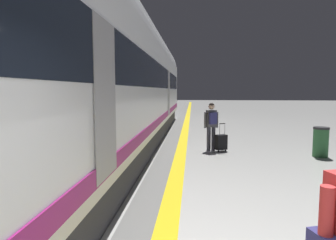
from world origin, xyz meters
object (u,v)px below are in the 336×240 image
suitcase_near (221,142)px  waste_bin (321,142)px  high_speed_train (101,73)px  passenger_near (211,122)px

suitcase_near → waste_bin: 3.01m
high_speed_train → waste_bin: high_speed_train is taller
high_speed_train → waste_bin: (6.47, 1.03, -2.04)m
passenger_near → waste_bin: bearing=-12.1°
passenger_near → waste_bin: (3.26, -0.70, -0.49)m
passenger_near → waste_bin: 3.38m
high_speed_train → waste_bin: size_ratio=32.49×
suitcase_near → passenger_near: bearing=156.2°
high_speed_train → passenger_near: bearing=28.4°
waste_bin → passenger_near: bearing=167.9°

